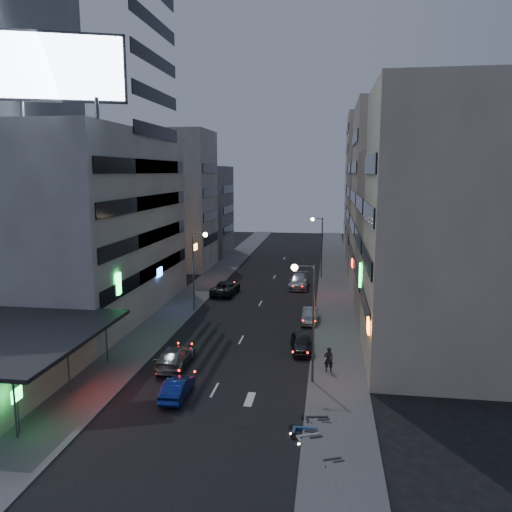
% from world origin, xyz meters
% --- Properties ---
extents(ground, '(180.00, 180.00, 0.00)m').
position_xyz_m(ground, '(0.00, 0.00, 0.00)').
color(ground, black).
rests_on(ground, ground).
extents(sidewalk_left, '(4.00, 120.00, 0.12)m').
position_xyz_m(sidewalk_left, '(-8.00, 30.00, 0.06)').
color(sidewalk_left, '#4C4C4F').
rests_on(sidewalk_left, ground).
extents(sidewalk_right, '(4.00, 120.00, 0.12)m').
position_xyz_m(sidewalk_right, '(8.00, 30.00, 0.06)').
color(sidewalk_right, '#4C4C4F').
rests_on(sidewalk_right, ground).
extents(white_building, '(14.00, 24.00, 18.00)m').
position_xyz_m(white_building, '(-17.00, 20.00, 9.00)').
color(white_building, silver).
rests_on(white_building, ground).
extents(grey_tower, '(10.00, 14.00, 34.00)m').
position_xyz_m(grey_tower, '(-26.00, 23.00, 17.00)').
color(grey_tower, gray).
rests_on(grey_tower, ground).
extents(shophouse_near, '(10.00, 11.00, 20.00)m').
position_xyz_m(shophouse_near, '(15.00, 10.50, 10.00)').
color(shophouse_near, beige).
rests_on(shophouse_near, ground).
extents(shophouse_mid, '(11.00, 12.00, 16.00)m').
position_xyz_m(shophouse_mid, '(15.50, 22.00, 8.00)').
color(shophouse_mid, gray).
rests_on(shophouse_mid, ground).
extents(shophouse_far, '(10.00, 14.00, 22.00)m').
position_xyz_m(shophouse_far, '(15.00, 35.00, 11.00)').
color(shophouse_far, beige).
rests_on(shophouse_far, ground).
extents(far_left_a, '(11.00, 10.00, 20.00)m').
position_xyz_m(far_left_a, '(-15.50, 45.00, 10.00)').
color(far_left_a, silver).
rests_on(far_left_a, ground).
extents(far_left_b, '(12.00, 10.00, 15.00)m').
position_xyz_m(far_left_b, '(-16.00, 58.00, 7.50)').
color(far_left_b, gray).
rests_on(far_left_b, ground).
extents(far_right_a, '(11.00, 12.00, 18.00)m').
position_xyz_m(far_right_a, '(15.50, 50.00, 9.00)').
color(far_right_a, gray).
rests_on(far_right_a, ground).
extents(far_right_b, '(12.00, 12.00, 24.00)m').
position_xyz_m(far_right_b, '(16.00, 64.00, 12.00)').
color(far_right_b, beige).
rests_on(far_right_b, ground).
extents(billboard, '(9.52, 3.75, 6.20)m').
position_xyz_m(billboard, '(-12.99, 9.97, 21.66)').
color(billboard, '#595B60').
rests_on(billboard, white_building).
extents(street_lamp_right_near, '(1.60, 0.44, 8.02)m').
position_xyz_m(street_lamp_right_near, '(5.90, 6.00, 5.36)').
color(street_lamp_right_near, '#595B60').
rests_on(street_lamp_right_near, sidewalk_right).
extents(street_lamp_left, '(1.60, 0.44, 8.02)m').
position_xyz_m(street_lamp_left, '(-5.90, 22.00, 5.36)').
color(street_lamp_left, '#595B60').
rests_on(street_lamp_left, sidewalk_left).
extents(street_lamp_right_far, '(1.60, 0.44, 8.02)m').
position_xyz_m(street_lamp_right_far, '(5.90, 40.00, 5.36)').
color(street_lamp_right_far, '#595B60').
rests_on(street_lamp_right_far, sidewalk_right).
extents(parked_car_right_near, '(2.25, 4.41, 1.44)m').
position_xyz_m(parked_car_right_near, '(5.27, 11.98, 0.72)').
color(parked_car_right_near, '#232328').
rests_on(parked_car_right_near, ground).
extents(parked_car_right_mid, '(1.54, 4.05, 1.32)m').
position_xyz_m(parked_car_right_mid, '(5.60, 19.84, 0.66)').
color(parked_car_right_mid, '#989C9F').
rests_on(parked_car_right_mid, ground).
extents(parked_car_left, '(2.86, 5.68, 1.54)m').
position_xyz_m(parked_car_left, '(-4.60, 29.52, 0.77)').
color(parked_car_left, '#26262B').
rests_on(parked_car_left, ground).
extents(parked_car_right_far, '(2.36, 5.60, 1.61)m').
position_xyz_m(parked_car_right_far, '(3.67, 34.09, 0.81)').
color(parked_car_right_far, '#A0A4A8').
rests_on(parked_car_right_far, ground).
extents(road_car_blue, '(1.42, 3.91, 1.28)m').
position_xyz_m(road_car_blue, '(-2.08, 2.58, 0.64)').
color(road_car_blue, navy).
rests_on(road_car_blue, ground).
extents(road_car_silver, '(2.02, 4.94, 1.43)m').
position_xyz_m(road_car_silver, '(-3.76, 7.59, 0.72)').
color(road_car_silver, gray).
rests_on(road_car_silver, ground).
extents(person, '(0.71, 0.51, 1.80)m').
position_xyz_m(person, '(7.36, 7.88, 1.02)').
color(person, black).
rests_on(person, sidewalk_right).
extents(scooter_black_a, '(1.15, 1.74, 1.01)m').
position_xyz_m(scooter_black_a, '(8.02, -2.83, 0.62)').
color(scooter_black_a, black).
rests_on(scooter_black_a, sidewalk_right).
extents(scooter_silver_a, '(1.39, 2.07, 1.21)m').
position_xyz_m(scooter_silver_a, '(6.88, -0.64, 0.72)').
color(scooter_silver_a, '#9A9EA1').
rests_on(scooter_silver_a, sidewalk_right).
extents(scooter_blue, '(0.76, 2.05, 1.24)m').
position_xyz_m(scooter_blue, '(6.83, -0.21, 0.74)').
color(scooter_blue, navy).
rests_on(scooter_blue, sidewalk_right).
extents(scooter_black_b, '(0.94, 2.02, 1.19)m').
position_xyz_m(scooter_black_b, '(7.38, 1.27, 0.71)').
color(scooter_black_b, black).
rests_on(scooter_black_b, sidewalk_right).
extents(scooter_silver_b, '(0.64, 1.62, 0.97)m').
position_xyz_m(scooter_silver_b, '(7.57, 0.87, 0.61)').
color(scooter_silver_b, '#94979B').
rests_on(scooter_silver_b, sidewalk_right).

